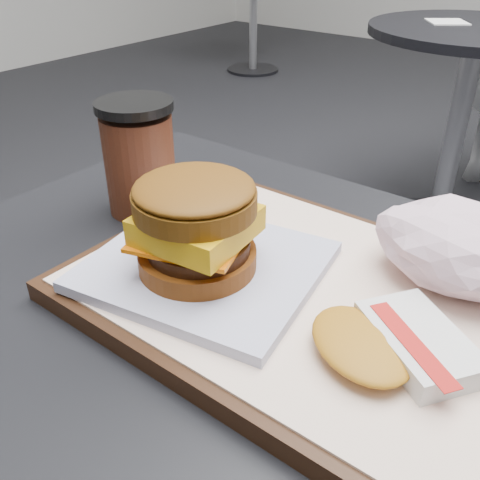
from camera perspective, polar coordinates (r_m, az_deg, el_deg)
name	(u,v)px	position (r m, az deg, el deg)	size (l,w,h in m)	color
serving_tray	(302,294)	(0.46, 6.60, -5.74)	(0.38, 0.28, 0.02)	black
breakfast_sandwich	(199,236)	(0.44, -4.39, 0.47)	(0.22, 0.20, 0.09)	silver
hash_brown	(392,343)	(0.40, 15.95, -10.49)	(0.14, 0.13, 0.02)	silver
crumpled_wrapper	(464,247)	(0.48, 22.75, -0.70)	(0.14, 0.11, 0.06)	silver
coffee_cup	(139,159)	(0.59, -10.68, 8.45)	(0.08, 0.08, 0.12)	#411B0F
neighbor_table	(465,88)	(2.05, 22.91, 14.71)	(0.70, 0.70, 0.75)	black
napkin	(447,22)	(2.04, 21.23, 20.88)	(0.12, 0.12, 0.00)	white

